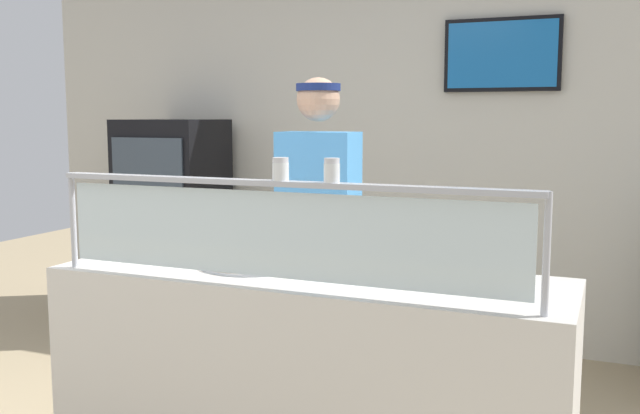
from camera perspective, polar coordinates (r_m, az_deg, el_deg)
The scene contains 9 objects.
shop_rear_unit at distance 4.94m, azimuth 9.76°, elevation 4.71°, with size 6.48×0.13×2.70m.
serving_counter at distance 2.98m, azimuth -1.07°, elevation -14.30°, with size 2.08×0.66×0.95m, color silver.
sneeze_guard at distance 2.56m, azimuth -3.55°, elevation -0.98°, with size 1.90×0.06×0.40m.
pizza_tray at distance 3.00m, azimuth -5.40°, elevation -4.40°, with size 0.46×0.46×0.04m.
pizza_server at distance 2.98m, azimuth -5.57°, elevation -4.06°, with size 0.07×0.28×0.01m, color #ADAFB7.
parmesan_shaker at distance 2.53m, azimuth -3.20°, elevation 2.94°, with size 0.06×0.06×0.08m.
pepper_flake_shaker at distance 2.45m, azimuth 0.96°, elevation 2.83°, with size 0.06×0.06×0.09m.
worker_figure at distance 3.47m, azimuth -0.10°, elevation -2.10°, with size 0.41×0.50×1.76m.
drink_fridge at distance 5.37m, azimuth -11.75°, elevation -1.37°, with size 0.69×0.60×1.55m.
Camera 1 is at (2.17, -2.20, 1.58)m, focal length 39.67 mm.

